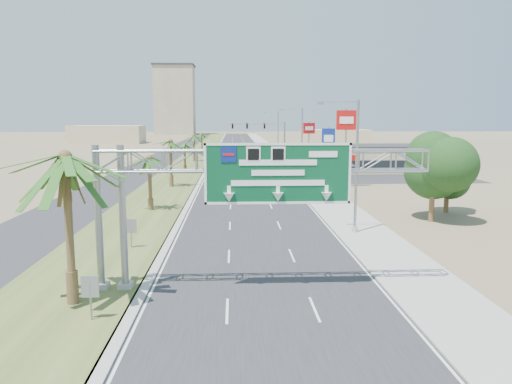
{
  "coord_description": "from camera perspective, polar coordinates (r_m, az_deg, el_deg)",
  "views": [
    {
      "loc": [
        -1.66,
        -14.64,
        8.71
      ],
      "look_at": [
        -0.3,
        15.5,
        4.2
      ],
      "focal_mm": 35.0,
      "sensor_mm": 36.0,
      "label": 1
    }
  ],
  "objects": [
    {
      "name": "road",
      "position": [
        124.96,
        -1.82,
        4.51
      ],
      "size": [
        12.0,
        300.0,
        0.02
      ],
      "primitive_type": "cube",
      "color": "#28282B",
      "rests_on": "ground"
    },
    {
      "name": "streetlight_near",
      "position": [
        37.94,
        11.11,
        2.27
      ],
      "size": [
        3.27,
        0.44,
        10.0
      ],
      "color": "gray",
      "rests_on": "ground"
    },
    {
      "name": "oak_far",
      "position": [
        49.03,
        21.09,
        2.2
      ],
      "size": [
        3.5,
        3.5,
        5.6
      ],
      "color": "brown",
      "rests_on": "ground"
    },
    {
      "name": "car_far",
      "position": [
        94.08,
        -2.07,
        3.69
      ],
      "size": [
        2.55,
        5.78,
        1.65
      ],
      "primitive_type": "imported",
      "rotation": [
        0.0,
        0.0,
        -0.04
      ],
      "color": "black",
      "rests_on": "ground"
    },
    {
      "name": "streetlight_mid",
      "position": [
        67.36,
        5.09,
        5.05
      ],
      "size": [
        3.27,
        0.44,
        10.0
      ],
      "color": "gray",
      "rests_on": "ground"
    },
    {
      "name": "oak_near",
      "position": [
        44.13,
        19.64,
        2.57
      ],
      "size": [
        4.5,
        4.5,
        6.8
      ],
      "color": "brown",
      "rests_on": "ground"
    },
    {
      "name": "palm_row_e",
      "position": [
        100.02,
        -7.12,
        6.36
      ],
      "size": [
        3.99,
        3.99,
        6.15
      ],
      "color": "brown",
      "rests_on": "ground"
    },
    {
      "name": "sidewalk_right",
      "position": [
        125.36,
        2.08,
        4.53
      ],
      "size": [
        4.0,
        300.0,
        0.1
      ],
      "primitive_type": "cube",
      "color": "#9E9B93",
      "rests_on": "ground"
    },
    {
      "name": "opposing_road",
      "position": [
        125.89,
        -9.6,
        4.42
      ],
      "size": [
        8.0,
        300.0,
        0.02
      ],
      "primitive_type": "cube",
      "color": "#28282B",
      "rests_on": "ground"
    },
    {
      "name": "median_signback_b",
      "position": [
        34.13,
        -14.11,
        -4.04
      ],
      "size": [
        0.75,
        0.08,
        2.08
      ],
      "color": "gray",
      "rests_on": "ground"
    },
    {
      "name": "median_signback_a",
      "position": [
        22.73,
        -18.42,
        -10.58
      ],
      "size": [
        0.75,
        0.08,
        2.08
      ],
      "color": "gray",
      "rests_on": "ground"
    },
    {
      "name": "pole_sign_red_far",
      "position": [
        84.85,
        6.07,
        6.85
      ],
      "size": [
        2.13,
        1.18,
        8.04
      ],
      "color": "gray",
      "rests_on": "ground"
    },
    {
      "name": "palm_row_b",
      "position": [
        47.45,
        -12.1,
        3.71
      ],
      "size": [
        3.99,
        3.99,
        5.95
      ],
      "color": "brown",
      "rests_on": "ground"
    },
    {
      "name": "building_distant_right",
      "position": [
        157.97,
        9.04,
        6.14
      ],
      "size": [
        20.0,
        12.0,
        5.0
      ],
      "primitive_type": "cube",
      "color": "#C5B485",
      "rests_on": "ground"
    },
    {
      "name": "pole_sign_blue",
      "position": [
        77.05,
        8.27,
        5.89
      ],
      "size": [
        2.02,
        0.63,
        7.28
      ],
      "color": "gray",
      "rests_on": "ground"
    },
    {
      "name": "median_grass",
      "position": [
        125.22,
        -6.41,
        4.49
      ],
      "size": [
        7.0,
        300.0,
        0.12
      ],
      "primitive_type": "cube",
      "color": "#425325",
      "rests_on": "ground"
    },
    {
      "name": "car_left_lane",
      "position": [
        56.02,
        -2.9,
        0.36
      ],
      "size": [
        2.26,
        4.78,
        1.58
      ],
      "primitive_type": "imported",
      "rotation": [
        0.0,
        0.0,
        -0.09
      ],
      "color": "black",
      "rests_on": "ground"
    },
    {
      "name": "palm_row_c",
      "position": [
        63.21,
        -9.75,
        5.62
      ],
      "size": [
        3.99,
        3.99,
        6.75
      ],
      "color": "brown",
      "rests_on": "ground"
    },
    {
      "name": "palm_near",
      "position": [
        23.93,
        -20.98,
        3.67
      ],
      "size": [
        5.7,
        5.7,
        8.35
      ],
      "color": "brown",
      "rests_on": "ground"
    },
    {
      "name": "store_building",
      "position": [
        84.31,
        13.76,
        3.69
      ],
      "size": [
        18.0,
        10.0,
        4.0
      ],
      "primitive_type": "cube",
      "color": "#C5B485",
      "rests_on": "ground"
    },
    {
      "name": "building_distant_left",
      "position": [
        180.03,
        -16.61,
        6.33
      ],
      "size": [
        24.0,
        14.0,
        6.0
      ],
      "primitive_type": "cube",
      "color": "#C5B485",
      "rests_on": "ground"
    },
    {
      "name": "palm_row_f",
      "position": [
        124.95,
        -6.22,
        6.62
      ],
      "size": [
        3.99,
        3.99,
        5.75
      ],
      "color": "brown",
      "rests_on": "ground"
    },
    {
      "name": "car_mid_lane",
      "position": [
        56.8,
        0.64,
        0.38
      ],
      "size": [
        1.95,
        4.32,
        1.37
      ],
      "primitive_type": "imported",
      "rotation": [
        0.0,
        0.0,
        0.12
      ],
      "color": "#67090C",
      "rests_on": "ground"
    },
    {
      "name": "palm_row_d",
      "position": [
        81.14,
        -8.16,
        5.38
      ],
      "size": [
        3.99,
        3.99,
        5.45
      ],
      "color": "brown",
      "rests_on": "ground"
    },
    {
      "name": "car_right_lane",
      "position": [
        86.21,
        1.88,
        3.18
      ],
      "size": [
        2.76,
        5.35,
        1.44
      ],
      "primitive_type": "imported",
      "rotation": [
        0.0,
        0.0,
        -0.07
      ],
      "color": "gray",
      "rests_on": "ground"
    },
    {
      "name": "signal_mast",
      "position": [
        86.97,
        1.94,
        5.95
      ],
      "size": [
        10.28,
        0.71,
        8.0
      ],
      "color": "gray",
      "rests_on": "ground"
    },
    {
      "name": "sign_gantry",
      "position": [
        24.72,
        -1.17,
        2.34
      ],
      "size": [
        16.75,
        1.24,
        7.5
      ],
      "color": "gray",
      "rests_on": "ground"
    },
    {
      "name": "streetlight_far",
      "position": [
        103.11,
        2.42,
        6.26
      ],
      "size": [
        3.27,
        0.44,
        10.0
      ],
      "color": "gray",
      "rests_on": "ground"
    },
    {
      "name": "pole_sign_red_near",
      "position": [
        62.77,
        10.26,
        7.51
      ],
      "size": [
        2.42,
        0.58,
        9.8
      ],
      "color": "gray",
      "rests_on": "ground"
    },
    {
      "name": "tower_distant",
      "position": [
        266.52,
        -9.27,
        10.28
      ],
      "size": [
        20.0,
        16.0,
        35.0
      ],
      "primitive_type": "cube",
      "color": "tan",
      "rests_on": "ground"
    }
  ]
}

